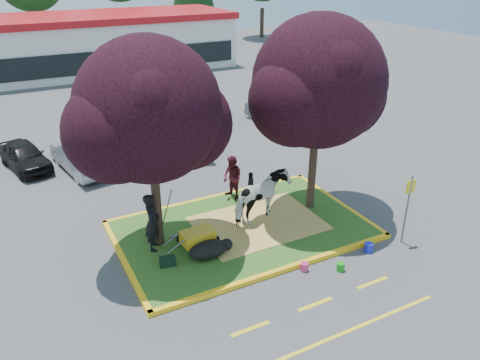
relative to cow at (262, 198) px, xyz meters
name	(u,v)px	position (x,y,z in m)	size (l,w,h in m)	color
ground	(243,231)	(-0.79, -0.12, -1.04)	(90.00, 90.00, 0.00)	#424244
median_island	(243,229)	(-0.79, -0.12, -0.97)	(8.00, 5.00, 0.15)	#2A561B
curb_near	(283,270)	(-0.79, -2.70, -0.97)	(8.30, 0.16, 0.15)	yellow
curb_far	(212,198)	(-0.79, 2.46, -0.97)	(8.30, 0.16, 0.15)	yellow
curb_left	(124,262)	(-4.87, -0.12, -0.97)	(0.16, 5.30, 0.15)	yellow
curb_right	(338,203)	(3.29, -0.12, -0.97)	(0.16, 5.30, 0.15)	yellow
straw_bedding	(258,223)	(-0.19, -0.12, -0.89)	(4.20, 3.00, 0.01)	#DDB45B
tree_purple_left	(150,117)	(-3.57, 0.26, 3.32)	(5.06, 4.20, 6.51)	black
tree_purple_right	(319,88)	(2.13, 0.06, 3.52)	(5.30, 4.40, 6.82)	black
fire_lane_stripe_a	(250,329)	(-2.79, -4.32, -1.04)	(1.10, 0.12, 0.01)	yellow
fire_lane_stripe_b	(315,304)	(-0.79, -4.32, -1.04)	(1.10, 0.12, 0.01)	yellow
fire_lane_stripe_c	(373,283)	(1.21, -4.32, -1.04)	(1.10, 0.12, 0.01)	yellow
fire_lane_long	(344,333)	(-0.79, -5.52, -1.04)	(6.00, 0.10, 0.01)	yellow
retail_building	(105,41)	(1.21, 27.87, 1.21)	(20.40, 8.40, 4.40)	silver
cow	(262,198)	(0.00, 0.00, 0.00)	(0.96, 2.11, 1.78)	white
calf	(208,250)	(-2.53, -1.17, -0.62)	(1.24, 0.70, 0.54)	black
handler	(152,222)	(-3.84, 0.07, 0.06)	(0.69, 0.45, 1.89)	black
visitor_a	(232,178)	(-0.11, 2.00, -0.05)	(0.81, 0.63, 1.68)	#47141F
visitor_b	(251,185)	(0.46, 1.61, -0.34)	(0.65, 0.27, 1.11)	black
wheelbarrow	(198,237)	(-2.64, -0.65, -0.42)	(1.82, 0.69, 0.68)	black
gear_bag_dark	(186,236)	(-2.79, 0.07, -0.75)	(0.54, 0.30, 0.28)	black
gear_bag_green	(168,261)	(-3.77, -0.98, -0.76)	(0.48, 0.30, 0.25)	black
sign_post	(408,202)	(3.51, -3.11, 0.45)	(0.34, 0.06, 2.42)	slate
bucket_green	(341,267)	(0.77, -3.42, -0.91)	(0.24, 0.24, 0.26)	#189517
bucket_pink	(304,267)	(-0.19, -2.92, -0.91)	(0.24, 0.24, 0.26)	#D22E6C
bucket_blue	(369,247)	(2.19, -3.03, -0.89)	(0.27, 0.27, 0.29)	#1A23D5
car_black	(25,156)	(-6.81, 8.94, -0.44)	(1.42, 3.53, 1.20)	black
car_silver	(80,156)	(-4.67, 7.64, -0.36)	(1.44, 4.13, 1.36)	#9C9EA4
car_red	(182,136)	(0.18, 8.07, -0.43)	(2.01, 4.37, 1.21)	maroon
car_white	(189,130)	(0.71, 8.40, -0.28)	(2.14, 5.27, 1.53)	silver
car_grey	(272,113)	(6.05, 9.33, -0.45)	(1.26, 3.60, 1.19)	#4E5155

